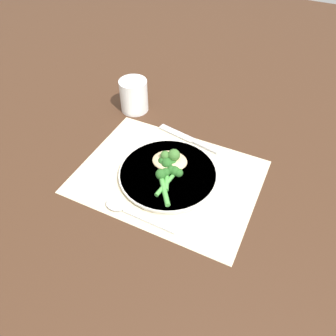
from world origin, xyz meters
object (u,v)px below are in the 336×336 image
(broccoli_stalk_rear, at_px, (173,173))
(broccoli_stalk_right, at_px, (163,178))
(plate, at_px, (168,174))
(chicken_fillet, at_px, (170,161))
(broccoli_stalk_front, at_px, (167,164))
(knife, at_px, (189,139))
(spoon, at_px, (123,209))
(water_glass, at_px, (134,96))

(broccoli_stalk_rear, bearing_deg, broccoli_stalk_right, -114.61)
(plate, xyz_separation_m, chicken_fillet, (-0.01, 0.03, 0.02))
(plate, distance_m, broccoli_stalk_front, 0.02)
(plate, relative_size, chicken_fillet, 2.41)
(broccoli_stalk_front, relative_size, knife, 0.51)
(spoon, bearing_deg, broccoli_stalk_right, -22.47)
(chicken_fillet, height_order, broccoli_stalk_front, broccoli_stalk_front)
(knife, bearing_deg, broccoli_stalk_right, -166.23)
(broccoli_stalk_rear, xyz_separation_m, broccoli_stalk_right, (-0.02, -0.03, 0.00))
(plate, height_order, spoon, plate)
(broccoli_stalk_right, distance_m, knife, 0.19)
(broccoli_stalk_rear, bearing_deg, knife, 105.62)
(plate, height_order, broccoli_stalk_front, broccoli_stalk_front)
(plate, xyz_separation_m, spoon, (-0.05, -0.14, -0.00))
(spoon, distance_m, water_glass, 0.41)
(broccoli_stalk_right, height_order, knife, broccoli_stalk_right)
(water_glass, bearing_deg, broccoli_stalk_right, -48.31)
(broccoli_stalk_front, distance_m, spoon, 0.16)
(water_glass, bearing_deg, plate, -44.51)
(knife, relative_size, spoon, 1.07)
(broccoli_stalk_rear, distance_m, broccoli_stalk_right, 0.03)
(broccoli_stalk_rear, bearing_deg, spoon, -108.95)
(chicken_fillet, distance_m, water_glass, 0.29)
(broccoli_stalk_front, distance_m, broccoli_stalk_right, 0.05)
(spoon, relative_size, water_glass, 1.79)
(plate, bearing_deg, broccoli_stalk_rear, -23.67)
(broccoli_stalk_front, height_order, water_glass, water_glass)
(broccoli_stalk_front, bearing_deg, knife, 65.11)
(spoon, bearing_deg, water_glass, 27.50)
(plate, relative_size, spoon, 1.38)
(knife, distance_m, spoon, 0.30)
(knife, bearing_deg, water_glass, 83.40)
(chicken_fillet, xyz_separation_m, water_glass, (-0.22, 0.19, 0.02))
(broccoli_stalk_rear, height_order, water_glass, water_glass)
(plate, height_order, knife, plate)
(chicken_fillet, distance_m, knife, 0.13)
(broccoli_stalk_front, height_order, spoon, broccoli_stalk_front)
(broccoli_stalk_right, bearing_deg, knife, 56.76)
(broccoli_stalk_front, distance_m, broccoli_stalk_rear, 0.03)
(plate, height_order, water_glass, water_glass)
(chicken_fillet, bearing_deg, water_glass, 138.32)
(broccoli_stalk_rear, height_order, spoon, broccoli_stalk_rear)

